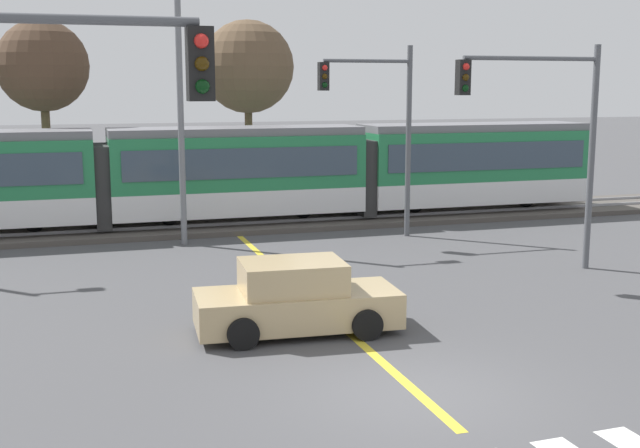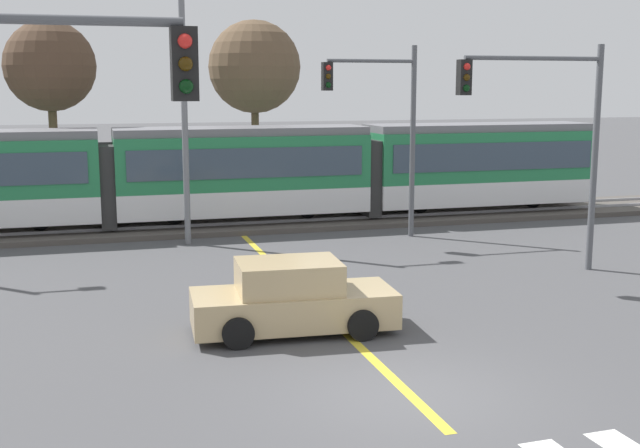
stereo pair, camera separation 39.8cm
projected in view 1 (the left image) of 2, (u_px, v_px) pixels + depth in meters
The scene contains 13 objects.
ground_plane at pixel (418, 394), 13.38m from camera, with size 200.00×200.00×0.00m, color #474749.
track_bed at pixel (229, 224), 29.23m from camera, with size 120.00×4.00×0.18m, color #4C4742.
rail_near at pixel (232, 224), 28.53m from camera, with size 120.00×0.08×0.10m, color #939399.
rail_far at pixel (225, 217), 29.89m from camera, with size 120.00×0.08×0.10m, color #939399.
light_rail_tram at pixel (237, 171), 28.99m from camera, with size 28.00×2.64×3.43m.
lane_centre_line at pixel (307, 296), 19.62m from camera, with size 0.20×16.46×0.01m, color gold.
sedan_crossing at pixel (296, 299), 16.64m from camera, with size 4.30×2.12×1.52m.
traffic_light_near_left at pixel (7, 165), 9.35m from camera, with size 3.75×0.38×6.43m.
traffic_light_mid_right at pixel (548, 121), 21.49m from camera, with size 4.25×0.38×6.18m.
traffic_light_far_right at pixel (380, 114), 26.46m from camera, with size 3.25×0.38×6.39m.
street_lamp_centre at pixel (186, 92), 25.25m from camera, with size 2.17×0.28×8.63m.
bare_tree_west at pixel (43, 67), 29.78m from camera, with size 3.40×3.40×7.51m.
bare_tree_east at pixel (248, 67), 33.31m from camera, with size 3.85×3.85×7.78m.
Camera 1 is at (-5.33, -11.65, 5.09)m, focal length 45.00 mm.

